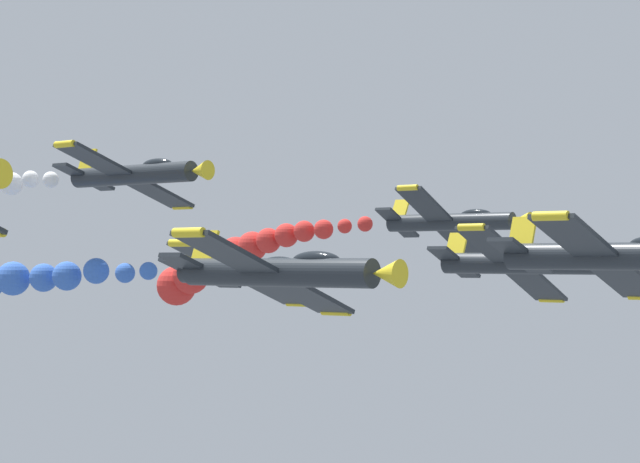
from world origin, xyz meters
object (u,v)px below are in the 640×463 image
object	(u,v)px
airplane_right_outer	(452,222)
airplane_high_slot	(135,174)
airplane_lead	(615,256)
airplane_left_outer	(252,272)
airplane_left_inner	(524,263)
airplane_right_inner	(280,272)

from	to	relation	value
airplane_right_outer	airplane_high_slot	world-z (taller)	airplane_high_slot
airplane_lead	airplane_right_outer	distance (m)	28.27
airplane_left_outer	airplane_lead	bearing A→B (deg)	89.96
airplane_right_outer	airplane_left_inner	bearing A→B (deg)	46.25
airplane_left_outer	airplane_high_slot	size ratio (longest dim) A/B	1.00
airplane_right_inner	airplane_left_outer	size ratio (longest dim) A/B	1.00
airplane_left_inner	airplane_right_outer	size ratio (longest dim) A/B	1.00
airplane_lead	airplane_left_outer	world-z (taller)	airplane_lead
airplane_right_outer	airplane_lead	bearing A→B (deg)	44.74
airplane_left_outer	airplane_right_inner	bearing A→B (deg)	45.90
airplane_lead	airplane_right_inner	world-z (taller)	airplane_lead
airplane_left_outer	airplane_right_outer	world-z (taller)	airplane_right_outer
airplane_left_outer	airplane_high_slot	world-z (taller)	airplane_high_slot
airplane_right_inner	airplane_left_outer	distance (m)	13.45
airplane_right_inner	airplane_left_outer	xyz separation A→B (m)	(-9.36, -9.65, -0.18)
airplane_right_inner	airplane_high_slot	distance (m)	21.91
airplane_lead	airplane_high_slot	distance (m)	28.57
airplane_left_inner	airplane_right_inner	world-z (taller)	airplane_left_inner
airplane_high_slot	airplane_right_outer	bearing A→B (deg)	156.61
airplane_right_inner	airplane_high_slot	bearing A→B (deg)	-118.05
airplane_right_outer	airplane_high_slot	distance (m)	21.20
airplane_right_outer	airplane_right_inner	bearing A→B (deg)	19.56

